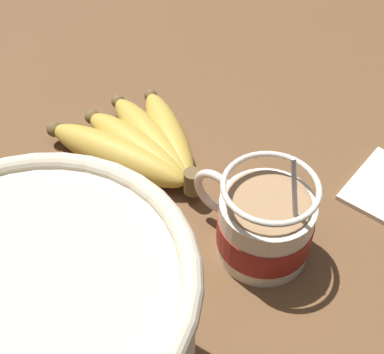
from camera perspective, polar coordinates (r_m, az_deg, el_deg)
name	(u,v)px	position (r cm, az deg, el deg)	size (l,w,h in cm)	color
table	(204,240)	(60.18, 1.31, -6.75)	(136.01, 136.01, 2.92)	brown
coffee_mug	(264,225)	(54.87, 7.68, -5.07)	(13.43, 9.78, 14.60)	beige
banana_bunch	(140,144)	(65.92, -5.55, 3.47)	(21.80, 16.69, 4.43)	brown
woven_basket	(47,342)	(42.58, -15.19, -16.64)	(22.99, 22.99, 18.51)	beige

